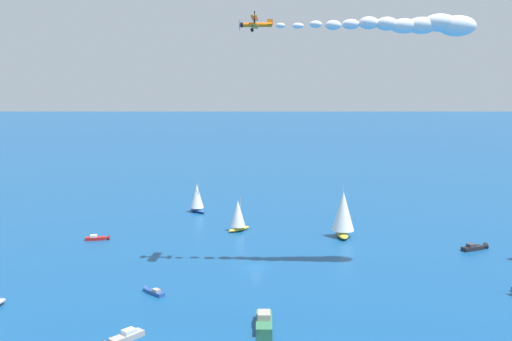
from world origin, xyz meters
name	(u,v)px	position (x,y,z in m)	size (l,w,h in m)	color
ground_plane	(256,267)	(0.00, 0.00, 0.00)	(2000.00, 2000.00, 0.00)	navy
sailboat_near_centre	(343,214)	(17.21, -29.62, 6.14)	(10.75, 7.48, 13.44)	gold
sailboat_far_stbd	(197,198)	(59.49, -0.91, 4.50)	(7.92, 5.32, 9.85)	#23478C
motorboat_inshore	(476,247)	(-3.89, -54.03, 0.56)	(2.64, 7.30, 2.07)	black
motorboat_offshore	(99,238)	(34.49, 30.46, 0.47)	(2.46, 6.18, 1.75)	#B21E1E
motorboat_trailing	(153,292)	(-9.05, 23.47, 0.40)	(5.12, 3.59, 1.48)	#23478C
motorboat_mid_cluster	(121,338)	(-28.36, 31.20, 0.54)	(4.91, 6.84, 1.99)	#9E9993
motorboat_outer_ring_a	(264,326)	(-31.39, 9.39, 0.78)	(10.24, 5.74, 2.89)	#33704C
sailboat_outer_ring_d	(238,215)	(31.91, -5.78, 4.35)	(5.47, 7.54, 9.54)	gold
biplane_lead	(255,24)	(0.11, 0.27, 50.94)	(7.21, 7.07, 3.57)	orange
wingwalker_lead	(255,13)	(0.15, 0.26, 53.09)	(1.43, 0.63, 1.53)	black
smoke_trail_lead	(420,25)	(-11.96, -30.66, 50.66)	(16.89, 38.64, 4.52)	silver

